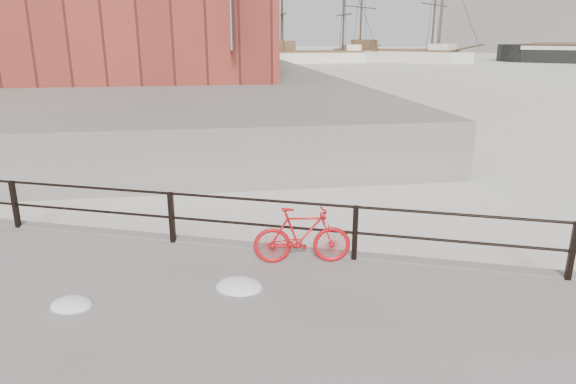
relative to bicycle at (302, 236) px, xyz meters
The scene contains 9 objects.
ground 4.49m from the bicycle, ahead, with size 400.00×400.00×0.00m, color white.
far_quay 80.79m from the bicycle, 116.16° to the left, with size 24.00×150.00×1.80m, color gray.
guardrail 4.39m from the bicycle, ahead, with size 28.00×0.10×1.00m, color black, non-canonical shape.
bicycle is the anchor object (origin of this frame).
schooner_mid 81.99m from the bicycle, 90.92° to the left, with size 27.94×11.82×20.18m, color silver, non-canonical shape.
schooner_left 76.59m from the bicycle, 100.43° to the left, with size 21.62×9.83×16.69m, color white, non-canonical shape.
workboat_near 38.89m from the bicycle, 123.78° to the left, with size 10.66×3.55×7.00m, color black, non-canonical shape.
workboat_far 50.57m from the bicycle, 119.04° to the left, with size 10.05×3.47×7.00m, color black, non-canonical shape.
industrial_west 142.84m from the bicycle, 80.16° to the left, with size 32.00×18.00×18.00m, color gray.
Camera 1 is at (-2.73, -8.62, 4.18)m, focal length 32.00 mm.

